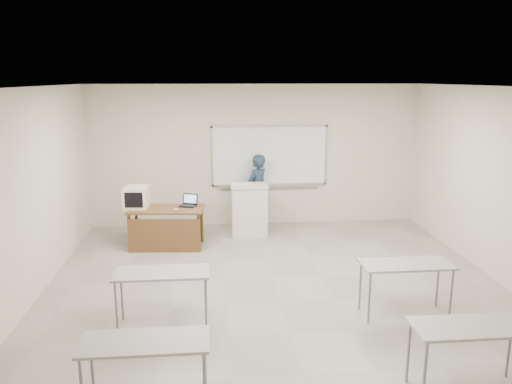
{
  "coord_description": "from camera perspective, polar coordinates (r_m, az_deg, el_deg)",
  "views": [
    {
      "loc": [
        -0.95,
        -6.5,
        3.12
      ],
      "look_at": [
        -0.15,
        2.2,
        1.12
      ],
      "focal_mm": 35.0,
      "sensor_mm": 36.0,
      "label": 1
    }
  ],
  "objects": [
    {
      "name": "student_desks",
      "position": [
        5.78,
        4.84,
        -12.22
      ],
      "size": [
        4.4,
        2.2,
        0.73
      ],
      "color": "#A09F9C",
      "rests_on": "floor"
    },
    {
      "name": "floor",
      "position": [
        7.27,
        2.85,
        -12.56
      ],
      "size": [
        7.0,
        8.0,
        0.01
      ],
      "primitive_type": "cube",
      "color": "gray",
      "rests_on": "ground"
    },
    {
      "name": "crt_monitor",
      "position": [
        9.58,
        -13.47,
        -0.57
      ],
      "size": [
        0.44,
        0.48,
        0.41
      ],
      "rotation": [
        0.0,
        0.0,
        -0.09
      ],
      "color": "beige",
      "rests_on": "instructor_desk"
    },
    {
      "name": "mouse",
      "position": [
        9.22,
        -9.11,
        -2.01
      ],
      "size": [
        0.13,
        0.11,
        0.04
      ],
      "primitive_type": "ellipsoid",
      "rotation": [
        0.0,
        0.0,
        0.43
      ],
      "color": "#9FA0A5",
      "rests_on": "instructor_desk"
    },
    {
      "name": "instructor_desk",
      "position": [
        9.39,
        -10.24,
        -3.28
      ],
      "size": [
        1.38,
        0.69,
        0.75
      ],
      "rotation": [
        0.0,
        0.0,
        -0.08
      ],
      "color": "brown",
      "rests_on": "floor"
    },
    {
      "name": "podium",
      "position": [
        10.07,
        -0.79,
        -2.04
      ],
      "size": [
        0.74,
        0.54,
        1.04
      ],
      "rotation": [
        0.0,
        0.0,
        0.01
      ],
      "color": "silver",
      "rests_on": "floor"
    },
    {
      "name": "keyboard",
      "position": [
        10.01,
        -1.69,
        0.99
      ],
      "size": [
        0.44,
        0.18,
        0.02
      ],
      "primitive_type": "cube",
      "rotation": [
        0.0,
        0.0,
        0.09
      ],
      "color": "beige",
      "rests_on": "podium"
    },
    {
      "name": "laptop",
      "position": [
        9.55,
        -7.79,
        -1.25
      ],
      "size": [
        0.29,
        0.27,
        0.22
      ],
      "rotation": [
        0.0,
        0.0,
        -0.34
      ],
      "color": "black",
      "rests_on": "instructor_desk"
    },
    {
      "name": "whiteboard",
      "position": [
        10.67,
        1.56,
        4.07
      ],
      "size": [
        2.48,
        0.1,
        1.31
      ],
      "color": "white",
      "rests_on": "floor"
    },
    {
      "name": "presenter",
      "position": [
        10.58,
        0.12,
        0.13
      ],
      "size": [
        0.67,
        0.67,
        1.56
      ],
      "primitive_type": "imported",
      "rotation": [
        0.0,
        0.0,
        3.92
      ],
      "color": "black",
      "rests_on": "floor"
    }
  ]
}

